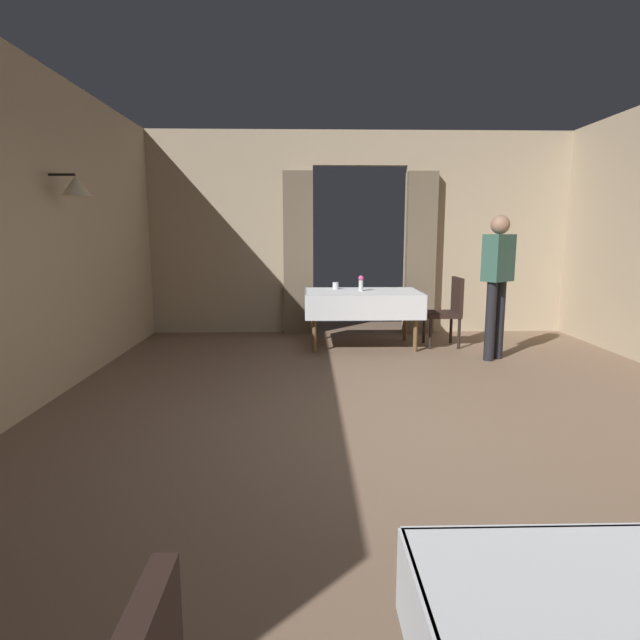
{
  "coord_description": "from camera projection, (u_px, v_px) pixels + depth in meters",
  "views": [
    {
      "loc": [
        -0.8,
        -3.68,
        1.52
      ],
      "look_at": [
        -0.69,
        0.32,
        0.84
      ],
      "focal_mm": 28.88,
      "sensor_mm": 36.0,
      "label": 1
    }
  ],
  "objects": [
    {
      "name": "ground",
      "position": [
        412.0,
        435.0,
        3.9
      ],
      "size": [
        10.08,
        10.08,
        0.0
      ],
      "primitive_type": "plane",
      "color": "#7A604C"
    },
    {
      "name": "wall_back",
      "position": [
        359.0,
        233.0,
        7.77
      ],
      "size": [
        6.4,
        0.27,
        3.0
      ],
      "color": "tan",
      "rests_on": "ground"
    },
    {
      "name": "dining_table_mid",
      "position": [
        362.0,
        298.0,
        6.88
      ],
      "size": [
        1.54,
        0.95,
        0.75
      ],
      "color": "brown",
      "rests_on": "ground"
    },
    {
      "name": "chair_mid_right",
      "position": [
        448.0,
        308.0,
        6.91
      ],
      "size": [
        0.44,
        0.44,
        0.93
      ],
      "color": "black",
      "rests_on": "ground"
    },
    {
      "name": "flower_vase_mid",
      "position": [
        361.0,
        283.0,
        6.84
      ],
      "size": [
        0.07,
        0.07,
        0.21
      ],
      "color": "silver",
      "rests_on": "dining_table_mid"
    },
    {
      "name": "glass_mid_b",
      "position": [
        336.0,
        286.0,
        7.07
      ],
      "size": [
        0.08,
        0.08,
        0.1
      ],
      "primitive_type": "cylinder",
      "color": "silver",
      "rests_on": "dining_table_mid"
    },
    {
      "name": "person_waiter_by_doorway",
      "position": [
        497.0,
        275.0,
        6.08
      ],
      "size": [
        0.42,
        0.39,
        1.72
      ],
      "color": "black",
      "rests_on": "ground"
    }
  ]
}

